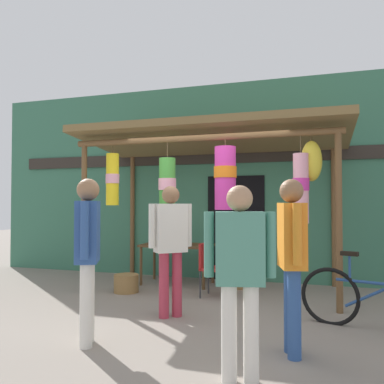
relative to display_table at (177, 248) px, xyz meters
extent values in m
plane|color=gray|center=(0.84, -1.49, -0.65)|extent=(30.00, 30.00, 0.00)
cube|color=#387056|center=(0.84, 0.81, 1.26)|extent=(10.41, 0.25, 3.82)
cube|color=#2D2823|center=(0.84, 0.67, 1.72)|extent=(9.37, 0.04, 0.24)
cube|color=black|center=(0.95, 0.68, 0.35)|extent=(1.10, 0.03, 2.00)
cylinder|color=brown|center=(-1.23, -1.15, 0.58)|extent=(0.09, 0.09, 2.46)
cylinder|color=brown|center=(2.73, -1.15, 0.58)|extent=(0.09, 0.09, 2.46)
cylinder|color=brown|center=(-1.23, 0.65, 0.58)|extent=(0.09, 0.09, 2.46)
cylinder|color=brown|center=(2.73, 0.65, 0.58)|extent=(0.09, 0.09, 2.46)
cylinder|color=brown|center=(0.75, -1.15, 1.81)|extent=(4.16, 0.10, 0.10)
cylinder|color=brown|center=(0.75, 0.65, 1.96)|extent=(4.16, 0.10, 0.10)
cube|color=olive|center=(0.75, -0.25, 1.93)|extent=(4.46, 2.30, 0.33)
cylinder|color=brown|center=(-0.73, -1.09, 1.70)|extent=(0.01, 0.01, 0.13)
cylinder|color=yellow|center=(-0.73, -1.09, 1.21)|extent=(0.21, 0.21, 0.84)
cylinder|color=pink|center=(-0.73, -1.09, 1.22)|extent=(0.22, 0.22, 0.15)
cylinder|color=brown|center=(0.24, -1.13, 1.64)|extent=(0.01, 0.01, 0.24)
cylinder|color=green|center=(0.24, -1.13, 1.02)|extent=(0.25, 0.25, 1.01)
cylinder|color=pink|center=(0.24, -1.13, 1.12)|extent=(0.27, 0.27, 0.18)
cylinder|color=brown|center=(1.17, -1.19, 1.71)|extent=(0.01, 0.01, 0.11)
cylinder|color=#D13399|center=(1.17, -1.19, 1.19)|extent=(0.31, 0.31, 0.92)
cylinder|color=orange|center=(1.17, -1.19, 1.28)|extent=(0.33, 0.33, 0.17)
cylinder|color=brown|center=(2.24, -1.19, 1.64)|extent=(0.01, 0.01, 0.25)
cylinder|color=pink|center=(2.24, -1.19, 1.03)|extent=(0.21, 0.21, 0.96)
cylinder|color=#D13399|center=(2.24, -1.19, 1.08)|extent=(0.23, 0.23, 0.17)
cylinder|color=#4C3D23|center=(2.38, -1.07, 1.73)|extent=(0.02, 0.02, 0.06)
ellipsoid|color=yellow|center=(2.38, -1.07, 1.42)|extent=(0.29, 0.25, 0.57)
cube|color=brown|center=(0.00, 0.00, 0.06)|extent=(1.27, 0.71, 0.04)
cylinder|color=brown|center=(-0.58, -0.30, -0.30)|extent=(0.05, 0.05, 0.69)
cylinder|color=brown|center=(0.58, -0.30, -0.30)|extent=(0.05, 0.05, 0.69)
cylinder|color=brown|center=(-0.58, 0.30, -0.30)|extent=(0.05, 0.05, 0.69)
cylinder|color=brown|center=(0.58, 0.30, -0.30)|extent=(0.05, 0.05, 0.69)
ellipsoid|color=#D13399|center=(-0.01, -0.07, 0.13)|extent=(0.60, 0.42, 0.11)
ellipsoid|color=yellow|center=(0.08, -0.11, 0.14)|extent=(0.27, 0.21, 0.07)
cube|color=#AD1E1E|center=(0.90, -0.75, -0.21)|extent=(0.44, 0.44, 0.04)
cube|color=#AD1E1E|center=(0.72, -0.74, -0.01)|extent=(0.07, 0.40, 0.40)
cylinder|color=#333338|center=(1.06, -0.95, -0.43)|extent=(0.03, 0.03, 0.44)
cylinder|color=#333338|center=(1.10, -0.59, -0.43)|extent=(0.03, 0.03, 0.44)
cylinder|color=#333338|center=(0.71, -0.92, -0.43)|extent=(0.03, 0.03, 0.44)
cylinder|color=#333338|center=(0.74, -0.56, -0.43)|extent=(0.03, 0.03, 0.44)
cylinder|color=brown|center=(1.14, 0.07, -0.53)|extent=(0.45, 0.45, 0.24)
cylinder|color=olive|center=(-0.58, -0.88, -0.50)|extent=(0.41, 0.41, 0.29)
torus|color=black|center=(2.59, -1.70, -0.32)|extent=(0.70, 0.25, 0.71)
cylinder|color=navy|center=(3.09, -1.84, -0.10)|extent=(0.86, 0.28, 0.04)
cylinder|color=navy|center=(2.99, -1.81, -0.27)|extent=(0.48, 0.17, 0.31)
cylinder|color=navy|center=(2.82, -1.76, 0.06)|extent=(0.03, 0.03, 0.30)
cube|color=black|center=(2.82, -1.76, 0.22)|extent=(0.21, 0.13, 0.05)
cylinder|color=silver|center=(1.76, -3.63, -0.25)|extent=(0.13, 0.13, 0.80)
cylinder|color=silver|center=(1.93, -3.59, -0.25)|extent=(0.13, 0.13, 0.80)
cube|color=#4C8E7A|center=(1.84, -3.61, 0.45)|extent=(0.44, 0.31, 0.60)
cylinder|color=#4C8E7A|center=(1.60, -3.67, 0.48)|extent=(0.08, 0.08, 0.54)
cylinder|color=#4C8E7A|center=(2.09, -3.55, 0.48)|extent=(0.08, 0.08, 0.54)
sphere|color=tan|center=(1.84, -3.61, 0.86)|extent=(0.22, 0.22, 0.22)
cylinder|color=silver|center=(0.20, -3.31, -0.22)|extent=(0.13, 0.13, 0.85)
cylinder|color=silver|center=(0.12, -3.14, -0.22)|extent=(0.13, 0.13, 0.85)
cube|color=#2D5193|center=(0.16, -3.22, 0.53)|extent=(0.37, 0.46, 0.64)
cylinder|color=#2D5193|center=(0.27, -3.46, 0.56)|extent=(0.08, 0.08, 0.58)
cylinder|color=#2D5193|center=(0.05, -2.99, 0.56)|extent=(0.08, 0.08, 0.58)
sphere|color=#9E704C|center=(0.16, -3.22, 0.97)|extent=(0.24, 0.24, 0.24)
cylinder|color=#B23347|center=(0.70, -1.96, -0.23)|extent=(0.13, 0.13, 0.84)
cylinder|color=#B23347|center=(0.56, -2.08, -0.23)|extent=(0.13, 0.13, 0.84)
cube|color=silver|center=(0.63, -2.02, 0.50)|extent=(0.45, 0.43, 0.63)
cylinder|color=silver|center=(0.82, -1.85, 0.54)|extent=(0.08, 0.08, 0.57)
cylinder|color=silver|center=(0.44, -2.18, 0.54)|extent=(0.08, 0.08, 0.57)
sphere|color=#896042|center=(0.63, -2.02, 0.93)|extent=(0.23, 0.23, 0.23)
cylinder|color=#2D5193|center=(2.19, -2.80, -0.23)|extent=(0.13, 0.13, 0.84)
cylinder|color=#2D5193|center=(2.24, -2.97, -0.23)|extent=(0.13, 0.13, 0.84)
cube|color=orange|center=(2.22, -2.88, 0.51)|extent=(0.31, 0.44, 0.63)
cylinder|color=orange|center=(2.15, -2.64, 0.54)|extent=(0.08, 0.08, 0.57)
cylinder|color=orange|center=(2.28, -3.13, 0.54)|extent=(0.08, 0.08, 0.57)
sphere|color=#896042|center=(2.22, -2.88, 0.94)|extent=(0.23, 0.23, 0.23)
camera|label=1|loc=(2.47, -6.89, 0.82)|focal=37.39mm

